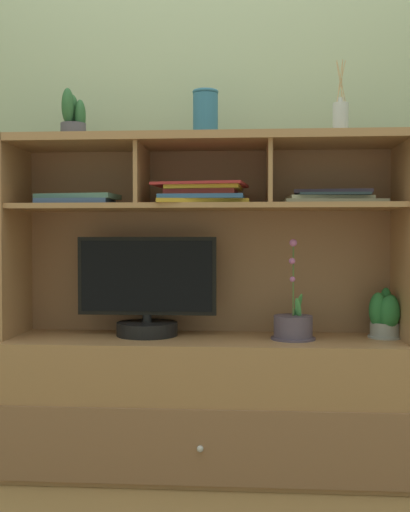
{
  "coord_description": "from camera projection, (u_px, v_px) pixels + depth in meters",
  "views": [
    {
      "loc": [
        0.17,
        -2.36,
        0.89
      ],
      "look_at": [
        0.0,
        0.0,
        0.82
      ],
      "focal_mm": 43.1,
      "sensor_mm": 36.0,
      "label": 1
    }
  ],
  "objects": [
    {
      "name": "ceramic_vase",
      "position": [
        205.0,
        114.0,
        2.38
      ],
      "size": [
        0.1,
        0.1,
        0.19
      ],
      "color": "#2B6386",
      "rests_on": "media_console"
    },
    {
      "name": "diffuser_bottle",
      "position": [
        341.0,
        119.0,
        2.35
      ],
      "size": [
        0.06,
        0.06,
        0.29
      ],
      "color": "#B4B9B9",
      "rests_on": "media_console"
    },
    {
      "name": "potted_orchid",
      "position": [
        293.0,
        327.0,
        2.32
      ],
      "size": [
        0.17,
        0.17,
        0.38
      ],
      "color": "#50455B",
      "rests_on": "media_console"
    },
    {
      "name": "back_wall",
      "position": [
        209.0,
        119.0,
        2.61
      ],
      "size": [
        6.0,
        0.02,
        2.8
      ],
      "primitive_type": "cube",
      "color": "#9BAB88",
      "rests_on": "ground"
    },
    {
      "name": "magazine_stack_centre",
      "position": [
        331.0,
        198.0,
        2.35
      ],
      "size": [
        0.4,
        0.26,
        0.05
      ],
      "color": "gray",
      "rests_on": "media_console"
    },
    {
      "name": "tv_monitor",
      "position": [
        147.0,
        295.0,
        2.41
      ],
      "size": [
        0.54,
        0.24,
        0.39
      ],
      "color": "black",
      "rests_on": "media_console"
    },
    {
      "name": "media_console",
      "position": [
        205.0,
        369.0,
        2.39
      ],
      "size": [
        1.6,
        0.48,
        1.28
      ],
      "color": "#A3764D",
      "rests_on": "ground"
    },
    {
      "name": "potted_fern",
      "position": [
        385.0,
        316.0,
        2.35
      ],
      "size": [
        0.13,
        0.13,
        0.19
      ],
      "color": "gray",
      "rests_on": "media_console"
    },
    {
      "name": "magazine_stack_right",
      "position": [
        77.0,
        200.0,
        2.36
      ],
      "size": [
        0.32,
        0.19,
        0.04
      ],
      "color": "#39507D",
      "rests_on": "media_console"
    },
    {
      "name": "potted_succulent",
      "position": [
        73.0,
        120.0,
        2.4
      ],
      "size": [
        0.11,
        0.11,
        0.2
      ],
      "color": "#4B4955",
      "rests_on": "media_console"
    },
    {
      "name": "floor_plane",
      "position": [
        205.0,
        469.0,
        2.39
      ],
      "size": [
        6.0,
        6.0,
        0.02
      ],
      "primitive_type": "cube",
      "color": "#987347",
      "rests_on": "ground"
    },
    {
      "name": "magazine_stack_left",
      "position": [
        202.0,
        194.0,
        2.32
      ],
      "size": [
        0.37,
        0.27,
        0.08
      ],
      "color": "#B68C27",
      "rests_on": "media_console"
    }
  ]
}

